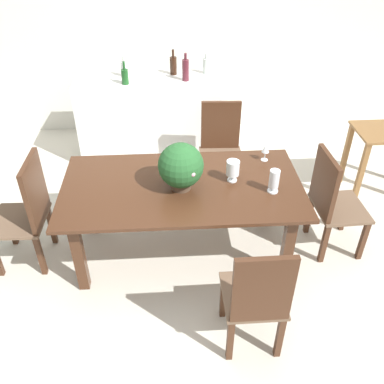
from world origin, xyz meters
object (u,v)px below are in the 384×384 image
at_px(chair_far_right, 221,144).
at_px(crystal_vase_center_near, 274,180).
at_px(wine_glass, 266,149).
at_px(chair_near_right, 257,297).
at_px(chair_foot_end, 331,199).
at_px(wine_bottle_amber, 125,69).
at_px(crystal_vase_left, 233,169).
at_px(wine_bottle_tall, 173,65).
at_px(kitchen_counter, 152,118).
at_px(chair_head_end, 28,209).
at_px(wine_bottle_clear, 186,70).
at_px(wine_bottle_green, 125,76).
at_px(dining_table, 182,196).
at_px(flower_centerpiece, 181,166).
at_px(wine_bottle_dark, 206,65).

bearing_deg(chair_far_right, crystal_vase_center_near, -74.45).
bearing_deg(wine_glass, chair_near_right, -102.68).
distance_m(chair_foot_end, wine_bottle_amber, 2.71).
bearing_deg(chair_near_right, crystal_vase_left, -88.99).
xyz_separation_m(chair_foot_end, wine_bottle_tall, (-1.31, 1.92, 0.55)).
distance_m(chair_near_right, wine_glass, 1.46).
relative_size(crystal_vase_center_near, kitchen_counter, 0.12).
bearing_deg(chair_head_end, crystal_vase_center_near, 87.58).
relative_size(wine_glass, kitchen_counter, 0.10).
bearing_deg(chair_foot_end, wine_glass, 53.83).
bearing_deg(wine_bottle_clear, crystal_vase_center_near, -71.66).
bearing_deg(wine_bottle_green, wine_bottle_tall, 26.65).
relative_size(chair_near_right, wine_glass, 6.13).
bearing_deg(dining_table, wine_bottle_clear, 86.01).
height_order(chair_head_end, kitchen_counter, chair_head_end).
bearing_deg(flower_centerpiece, wine_bottle_green, 107.81).
relative_size(chair_far_right, wine_bottle_amber, 4.20).
relative_size(chair_near_right, chair_head_end, 0.97).
distance_m(chair_head_end, wine_bottle_amber, 2.08).
distance_m(flower_centerpiece, wine_glass, 0.87).
bearing_deg(flower_centerpiece, wine_bottle_amber, 106.31).
relative_size(dining_table, flower_centerpiece, 4.99).
bearing_deg(chair_far_right, wine_bottle_tall, 119.89).
relative_size(chair_foot_end, kitchen_counter, 0.58).
distance_m(chair_foot_end, wine_glass, 0.72).
distance_m(chair_far_right, kitchen_counter, 1.07).
height_order(chair_head_end, chair_far_right, chair_head_end).
bearing_deg(chair_near_right, chair_head_end, -31.05).
bearing_deg(chair_foot_end, wine_bottle_tall, 31.79).
xyz_separation_m(chair_head_end, wine_bottle_tall, (1.28, 1.92, 0.53)).
height_order(crystal_vase_left, wine_bottle_dark, wine_bottle_dark).
height_order(chair_far_right, flower_centerpiece, flower_centerpiece).
distance_m(wine_bottle_tall, wine_bottle_amber, 0.56).
bearing_deg(kitchen_counter, wine_bottle_green, -149.19).
height_order(chair_far_right, wine_bottle_green, wine_bottle_green).
distance_m(chair_foot_end, wine_bottle_dark, 2.21).
bearing_deg(wine_bottle_amber, dining_table, -73.16).
bearing_deg(kitchen_counter, wine_bottle_amber, 163.68).
bearing_deg(wine_bottle_dark, chair_near_right, -88.42).
distance_m(chair_near_right, crystal_vase_left, 1.13).
xyz_separation_m(crystal_vase_left, crystal_vase_center_near, (0.31, -0.18, -0.00)).
xyz_separation_m(flower_centerpiece, crystal_vase_center_near, (0.74, -0.10, -0.10)).
relative_size(chair_head_end, kitchen_counter, 0.61).
relative_size(chair_near_right, wine_bottle_clear, 3.24).
height_order(chair_head_end, wine_bottle_clear, wine_bottle_clear).
bearing_deg(dining_table, chair_near_right, -66.52).
relative_size(crystal_vase_left, wine_bottle_tall, 0.66).
bearing_deg(wine_bottle_dark, kitchen_counter, -169.14).
distance_m(chair_far_right, wine_bottle_clear, 0.95).
relative_size(dining_table, wine_glass, 12.32).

